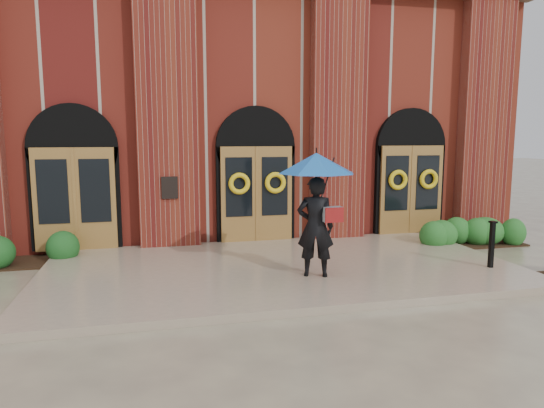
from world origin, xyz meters
name	(u,v)px	position (x,y,z in m)	size (l,w,h in m)	color
ground	(282,274)	(0.00, 0.00, 0.00)	(90.00, 90.00, 0.00)	gray
landing	(281,268)	(0.00, 0.15, 0.07)	(10.00, 5.30, 0.15)	tan
church_building	(224,120)	(0.00, 8.78, 3.50)	(16.20, 12.53, 7.00)	maroon
man_with_umbrella	(316,191)	(0.47, -0.79, 1.86)	(1.95, 1.95, 2.45)	black
metal_post	(492,243)	(4.30, -1.06, 0.67)	(0.14, 0.14, 1.00)	black
hedge_wall_right	(466,231)	(5.59, 1.60, 0.35)	(2.74, 1.09, 0.70)	#225C20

